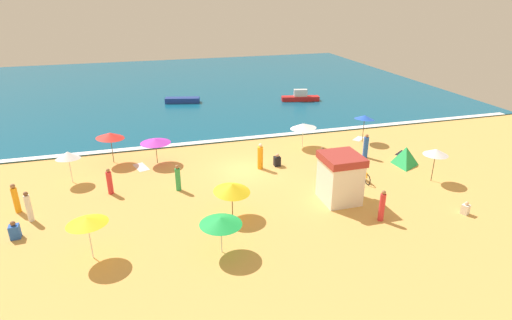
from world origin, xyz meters
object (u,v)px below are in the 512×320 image
at_px(beachgoer_0, 260,157).
at_px(beach_umbrella_6, 110,135).
at_px(lifeguard_cabana, 340,178).
at_px(beach_umbrella_1, 365,117).
at_px(parked_bicycle, 364,176).
at_px(beach_umbrella_4, 303,126).
at_px(small_boat_0, 300,97).
at_px(beachgoer_7, 16,199).
at_px(beachgoer_1, 15,231).
at_px(small_boat_1, 182,100).
at_px(beachgoer_8, 466,209).
at_px(beach_umbrella_0, 155,141).
at_px(beach_umbrella_3, 87,221).
at_px(beachgoer_10, 322,159).
at_px(beach_umbrella_8, 68,155).
at_px(beach_umbrella_5, 232,188).
at_px(beachgoer_3, 29,207).
at_px(beach_umbrella_2, 436,152).
at_px(beachgoer_6, 277,161).
at_px(beach_tent, 405,155).
at_px(beachgoer_4, 382,206).
at_px(beachgoer_5, 366,147).
at_px(beachgoer_2, 110,182).
at_px(beach_umbrella_7, 221,221).
at_px(beachgoer_9, 178,178).

bearing_deg(beachgoer_0, beach_umbrella_6, 158.00).
bearing_deg(lifeguard_cabana, beach_umbrella_1, 53.29).
xyz_separation_m(beach_umbrella_1, parked_bicycle, (-3.78, -6.83, -1.71)).
relative_size(beach_umbrella_4, small_boat_0, 0.69).
bearing_deg(lifeguard_cabana, beachgoer_7, 168.34).
distance_m(beach_umbrella_6, beachgoer_1, 10.25).
bearing_deg(small_boat_1, beachgoer_8, -66.68).
bearing_deg(beach_umbrella_0, beach_umbrella_3, -108.61).
relative_size(beachgoer_0, small_boat_1, 0.49).
bearing_deg(beachgoer_0, beachgoer_10, -17.01).
bearing_deg(beach_umbrella_8, beach_umbrella_5, -38.28).
relative_size(lifeguard_cabana, beachgoer_3, 1.65).
relative_size(beach_umbrella_2, parked_bicycle, 1.23).
bearing_deg(beachgoer_0, beachgoer_6, 6.21).
relative_size(beach_umbrella_5, beach_tent, 1.07).
bearing_deg(beach_umbrella_4, beach_umbrella_8, -173.54).
xyz_separation_m(beach_umbrella_0, beach_umbrella_4, (11.42, 0.17, 0.05)).
bearing_deg(beach_umbrella_2, beachgoer_3, 176.00).
distance_m(beach_umbrella_4, small_boat_1, 18.04).
bearing_deg(beachgoer_3, beach_umbrella_6, 60.95).
distance_m(beach_umbrella_5, beachgoer_3, 11.06).
height_order(beach_umbrella_0, beachgoer_7, beach_umbrella_0).
distance_m(beach_tent, small_boat_1, 25.42).
xyz_separation_m(beach_umbrella_8, beachgoer_0, (12.50, -1.29, -1.02)).
height_order(beach_umbrella_4, small_boat_0, beach_umbrella_4).
height_order(beach_umbrella_2, beach_umbrella_5, beach_umbrella_2).
relative_size(beachgoer_3, small_boat_1, 0.46).
xyz_separation_m(parked_bicycle, small_boat_0, (3.72, 20.56, 0.13)).
distance_m(lifeguard_cabana, beachgoer_3, 17.46).
relative_size(beach_umbrella_2, beachgoer_4, 1.23).
xyz_separation_m(beach_umbrella_0, beach_umbrella_1, (16.68, -0.06, 0.38)).
bearing_deg(beach_umbrella_0, beach_tent, -16.41).
height_order(beach_umbrella_6, beach_tent, beach_umbrella_6).
bearing_deg(beach_umbrella_4, beach_umbrella_3, -143.69).
bearing_deg(beachgoer_5, beachgoer_1, -168.00).
height_order(beachgoer_2, beachgoer_8, beachgoer_2).
xyz_separation_m(lifeguard_cabana, beach_umbrella_1, (6.58, 8.83, 0.60)).
distance_m(beach_umbrella_1, beachgoer_7, 25.30).
distance_m(beach_umbrella_1, beachgoer_3, 24.71).
height_order(beach_umbrella_4, beach_umbrella_5, beach_umbrella_5).
bearing_deg(beachgoer_1, beach_umbrella_7, -22.61).
bearing_deg(lifeguard_cabana, beach_umbrella_2, 6.28).
bearing_deg(beachgoer_5, beachgoer_8, -83.10).
bearing_deg(beach_tent, beach_umbrella_8, 171.70).
height_order(beachgoer_1, small_boat_0, small_boat_0).
bearing_deg(beachgoer_4, beachgoer_5, 65.45).
bearing_deg(small_boat_1, beach_umbrella_7, -93.02).
height_order(beachgoer_4, small_boat_0, beachgoer_4).
bearing_deg(beach_umbrella_5, small_boat_1, 89.48).
height_order(beachgoer_9, beachgoer_10, beachgoer_9).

